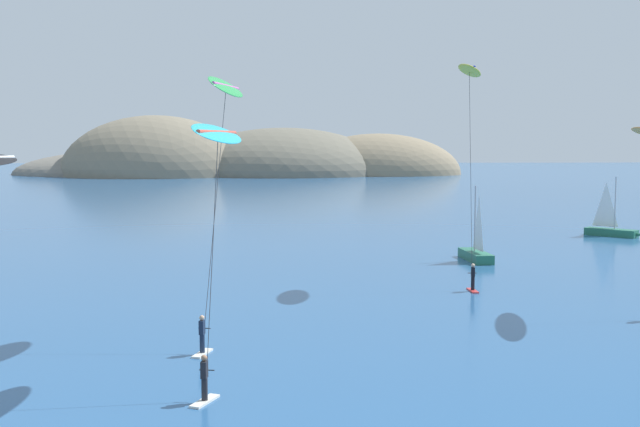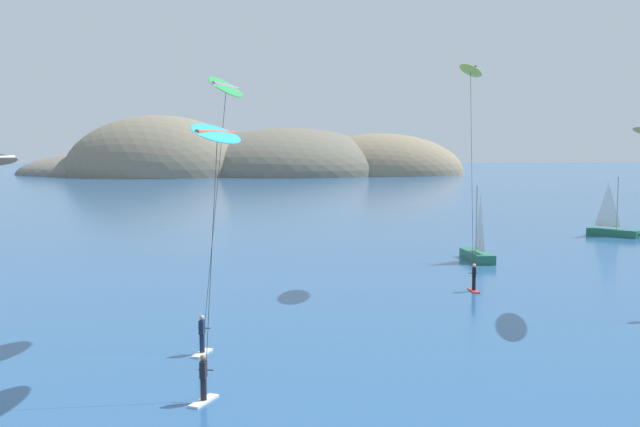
{
  "view_description": "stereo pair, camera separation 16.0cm",
  "coord_description": "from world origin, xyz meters",
  "px_view_note": "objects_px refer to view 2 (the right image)",
  "views": [
    {
      "loc": [
        -4.44,
        -12.99,
        9.24
      ],
      "look_at": [
        -2.97,
        22.85,
        5.91
      ],
      "focal_mm": 45.0,
      "sensor_mm": 36.0,
      "label": 1
    },
    {
      "loc": [
        -4.28,
        -13.0,
        9.24
      ],
      "look_at": [
        -2.97,
        22.85,
        5.91
      ],
      "focal_mm": 45.0,
      "sensor_mm": 36.0,
      "label": 2
    }
  ],
  "objects_px": {
    "sailboat_near": "(476,252)",
    "kitesurfer_green": "(224,108)",
    "kitesurfer_yellow": "(471,89)",
    "sailboat_far": "(617,230)",
    "kitesurfer_cyan": "(216,151)"
  },
  "relations": [
    {
      "from": "kitesurfer_cyan",
      "to": "kitesurfer_green",
      "type": "relative_size",
      "value": 0.81
    },
    {
      "from": "kitesurfer_yellow",
      "to": "kitesurfer_green",
      "type": "distance_m",
      "value": 19.39
    },
    {
      "from": "sailboat_far",
      "to": "kitesurfer_green",
      "type": "relative_size",
      "value": 0.47
    },
    {
      "from": "kitesurfer_cyan",
      "to": "sailboat_far",
      "type": "bearing_deg",
      "value": 53.02
    },
    {
      "from": "sailboat_far",
      "to": "kitesurfer_cyan",
      "type": "bearing_deg",
      "value": -126.98
    },
    {
      "from": "kitesurfer_yellow",
      "to": "sailboat_far",
      "type": "bearing_deg",
      "value": 50.77
    },
    {
      "from": "sailboat_near",
      "to": "kitesurfer_green",
      "type": "relative_size",
      "value": 0.49
    },
    {
      "from": "sailboat_far",
      "to": "kitesurfer_green",
      "type": "bearing_deg",
      "value": -132.77
    },
    {
      "from": "sailboat_far",
      "to": "kitesurfer_yellow",
      "type": "relative_size",
      "value": 0.41
    },
    {
      "from": "sailboat_near",
      "to": "kitesurfer_green",
      "type": "height_order",
      "value": "kitesurfer_green"
    },
    {
      "from": "sailboat_near",
      "to": "kitesurfer_green",
      "type": "xyz_separation_m",
      "value": [
        -17.28,
        -22.58,
        10.04
      ]
    },
    {
      "from": "kitesurfer_green",
      "to": "sailboat_near",
      "type": "bearing_deg",
      "value": 52.58
    },
    {
      "from": "sailboat_near",
      "to": "kitesurfer_yellow",
      "type": "xyz_separation_m",
      "value": [
        -2.82,
        -9.78,
        11.76
      ]
    },
    {
      "from": "sailboat_far",
      "to": "kitesurfer_cyan",
      "type": "xyz_separation_m",
      "value": [
        -33.76,
        -44.84,
        8.16
      ]
    },
    {
      "from": "sailboat_near",
      "to": "kitesurfer_yellow",
      "type": "distance_m",
      "value": 15.55
    }
  ]
}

